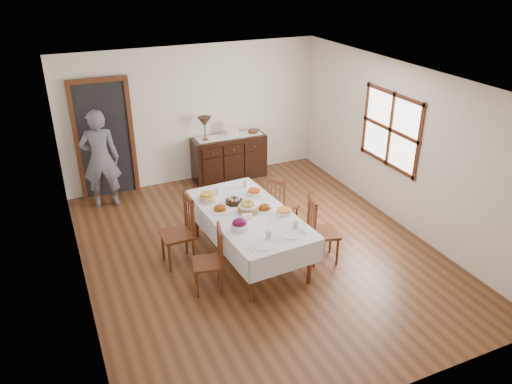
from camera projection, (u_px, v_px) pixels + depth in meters
name	position (u px, v px, depth m)	size (l,w,h in m)	color
ground	(259.00, 251.00, 7.57)	(6.00, 6.00, 0.00)	brown
room_shell	(238.00, 142.00, 7.15)	(5.02, 6.02, 2.65)	white
dining_table	(249.00, 218.00, 7.12)	(1.27, 2.28, 0.76)	silver
chair_left_near	(211.00, 259.00, 6.52)	(0.46, 0.46, 0.93)	#542815
chair_left_far	(180.00, 230.00, 7.08)	(0.45, 0.45, 1.05)	#542815
chair_right_near	(320.00, 230.00, 7.14)	(0.51, 0.51, 1.01)	#542815
chair_right_far	(281.00, 204.00, 7.92)	(0.52, 0.52, 0.96)	#542815
sideboard	(229.00, 158.00, 9.83)	(1.44, 0.52, 0.86)	black
person	(100.00, 156.00, 8.55)	(0.59, 0.38, 1.88)	slate
bread_basket	(248.00, 207.00, 7.05)	(0.29, 0.29, 0.18)	olive
egg_basket	(234.00, 201.00, 7.33)	(0.26, 0.26, 0.11)	black
ham_platter_a	(220.00, 209.00, 7.12)	(0.33, 0.33, 0.11)	white
ham_platter_b	(265.00, 208.00, 7.14)	(0.28, 0.28, 0.11)	white
beet_bowl	(240.00, 225.00, 6.62)	(0.23, 0.23, 0.16)	white
carrot_bowl	(254.00, 192.00, 7.58)	(0.24, 0.24, 0.08)	white
pineapple_bowl	(207.00, 197.00, 7.38)	(0.24, 0.24, 0.13)	#D0BD8C
casserole_dish	(284.00, 211.00, 7.04)	(0.23, 0.23, 0.07)	white
butter_dish	(247.00, 216.00, 6.91)	(0.15, 0.10, 0.07)	white
setting_left	(264.00, 242.00, 6.33)	(0.43, 0.31, 0.10)	white
setting_right	(292.00, 231.00, 6.57)	(0.43, 0.31, 0.10)	white
glass_far_a	(217.00, 191.00, 7.59)	(0.07, 0.07, 0.11)	silver
glass_far_b	(245.00, 184.00, 7.83)	(0.07, 0.07, 0.11)	silver
runner	(229.00, 136.00, 9.68)	(1.30, 0.35, 0.01)	white
table_lamp	(205.00, 122.00, 9.31)	(0.26, 0.26, 0.46)	brown
picture_frame	(233.00, 130.00, 9.60)	(0.22, 0.08, 0.28)	beige
deco_bowl	(253.00, 131.00, 9.85)	(0.20, 0.20, 0.06)	#542815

